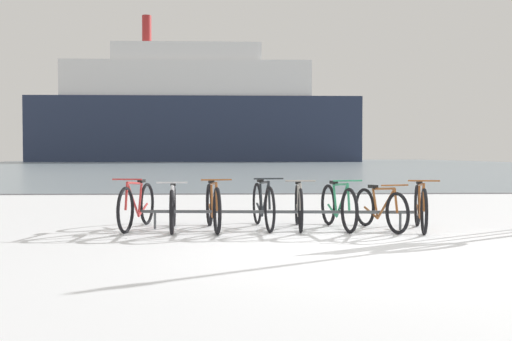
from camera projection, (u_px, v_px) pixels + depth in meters
The scene contains 11 objects.
ground at pixel (252, 166), 60.79m from camera, with size 80.00×132.00×0.08m.
bike_rack at pixel (277, 212), 8.93m from camera, with size 4.33×0.31×0.31m.
bicycle_0 at pixel (137, 206), 8.99m from camera, with size 0.46×1.80×0.83m.
bicycle_1 at pixel (173, 208), 8.83m from camera, with size 0.46×1.64×0.78m.
bicycle_2 at pixel (213, 206), 8.85m from camera, with size 0.46×1.74×0.83m.
bicycle_3 at pixel (263, 205), 9.05m from camera, with size 0.46×1.77×0.83m.
bicycle_4 at pixel (299, 206), 9.02m from camera, with size 0.46×1.68×0.80m.
bicycle_5 at pixel (338, 206), 8.97m from camera, with size 0.46×1.68×0.81m.
bicycle_6 at pixel (380, 209), 8.86m from camera, with size 0.59×1.58×0.74m.
bicycle_7 at pixel (421, 207), 8.82m from camera, with size 0.54×1.71×0.81m.
ferry_ship at pixel (193, 113), 90.86m from camera, with size 52.45×8.32×23.47m.
Camera 1 is at (-1.54, -6.86, 1.20)m, focal length 39.45 mm.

